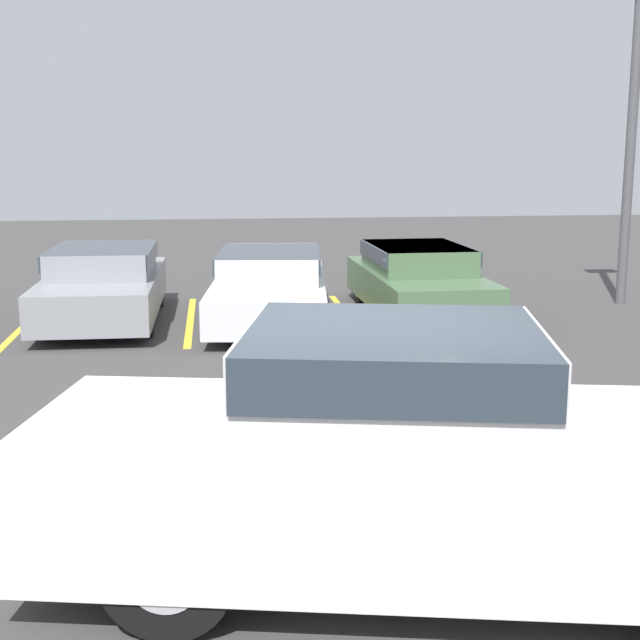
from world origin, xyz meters
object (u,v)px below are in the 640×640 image
object	(u,v)px
pickup_truck	(434,459)
parked_sedan_a	(103,282)
parked_sedan_b	(270,284)
parked_sedan_c	(418,279)
light_post	(633,104)

from	to	relation	value
pickup_truck	parked_sedan_a	distance (m)	10.26
parked_sedan_a	parked_sedan_b	size ratio (longest dim) A/B	0.92
pickup_truck	parked_sedan_c	xyz separation A→B (m)	(2.10, 9.53, -0.23)
pickup_truck	light_post	size ratio (longest dim) A/B	0.96
parked_sedan_b	pickup_truck	bearing A→B (deg)	8.99
pickup_truck	parked_sedan_c	world-z (taller)	pickup_truck
pickup_truck	parked_sedan_c	size ratio (longest dim) A/B	1.31
parked_sedan_c	light_post	distance (m)	5.16
pickup_truck	parked_sedan_a	bearing A→B (deg)	120.33
parked_sedan_b	light_post	distance (m)	7.45
parked_sedan_b	parked_sedan_c	distance (m)	2.63
light_post	pickup_truck	bearing A→B (deg)	-121.19
pickup_truck	parked_sedan_b	world-z (taller)	pickup_truck
parked_sedan_c	light_post	xyz separation A→B (m)	(4.11, 0.72, 3.03)
parked_sedan_b	parked_sedan_a	bearing A→B (deg)	-91.38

